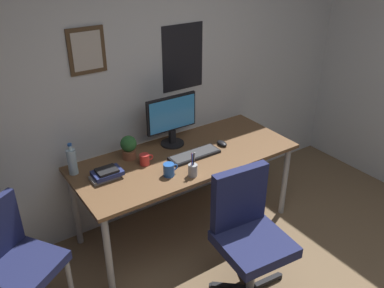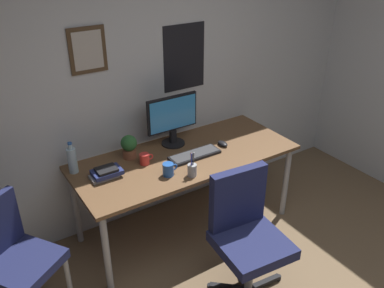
# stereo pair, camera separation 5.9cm
# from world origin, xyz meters

# --- Properties ---
(wall_back) EXTENTS (4.40, 0.10, 2.60)m
(wall_back) POSITION_xyz_m (-0.00, 2.15, 1.30)
(wall_back) COLOR silver
(wall_back) RESTS_ON ground_plane
(desk) EXTENTS (1.84, 0.78, 0.73)m
(desk) POSITION_xyz_m (-0.01, 1.68, 0.66)
(desk) COLOR brown
(desk) RESTS_ON ground_plane
(office_chair) EXTENTS (0.56, 0.57, 0.95)m
(office_chair) POSITION_xyz_m (-0.03, 0.87, 0.53)
(office_chair) COLOR #1E234C
(office_chair) RESTS_ON ground_plane
(side_chair) EXTENTS (0.58, 0.58, 0.88)m
(side_chair) POSITION_xyz_m (-1.43, 1.52, 0.50)
(side_chair) COLOR #1E234C
(side_chair) RESTS_ON ground_plane
(monitor) EXTENTS (0.46, 0.20, 0.43)m
(monitor) POSITION_xyz_m (0.01, 1.91, 0.97)
(monitor) COLOR black
(monitor) RESTS_ON desk
(keyboard) EXTENTS (0.43, 0.15, 0.03)m
(keyboard) POSITION_xyz_m (0.05, 1.63, 0.74)
(keyboard) COLOR black
(keyboard) RESTS_ON desk
(computer_mouse) EXTENTS (0.06, 0.11, 0.04)m
(computer_mouse) POSITION_xyz_m (0.35, 1.65, 0.75)
(computer_mouse) COLOR black
(computer_mouse) RESTS_ON desk
(water_bottle) EXTENTS (0.07, 0.07, 0.25)m
(water_bottle) POSITION_xyz_m (-0.86, 1.92, 0.83)
(water_bottle) COLOR silver
(water_bottle) RESTS_ON desk
(coffee_mug_near) EXTENTS (0.12, 0.08, 0.09)m
(coffee_mug_near) POSITION_xyz_m (-0.35, 1.74, 0.77)
(coffee_mug_near) COLOR red
(coffee_mug_near) RESTS_ON desk
(coffee_mug_far) EXTENTS (0.12, 0.08, 0.10)m
(coffee_mug_far) POSITION_xyz_m (-0.28, 1.49, 0.78)
(coffee_mug_far) COLOR #2659B2
(coffee_mug_far) RESTS_ON desk
(potted_plant) EXTENTS (0.13, 0.13, 0.19)m
(potted_plant) POSITION_xyz_m (-0.41, 1.90, 0.83)
(potted_plant) COLOR brown
(potted_plant) RESTS_ON desk
(pen_cup) EXTENTS (0.07, 0.07, 0.20)m
(pen_cup) POSITION_xyz_m (-0.13, 1.39, 0.78)
(pen_cup) COLOR #9EA0A5
(pen_cup) RESTS_ON desk
(book_stack_left) EXTENTS (0.24, 0.14, 0.08)m
(book_stack_left) POSITION_xyz_m (-0.68, 1.72, 0.77)
(book_stack_left) COLOR gray
(book_stack_left) RESTS_ON desk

